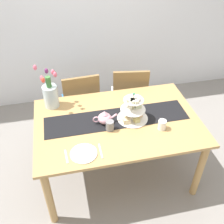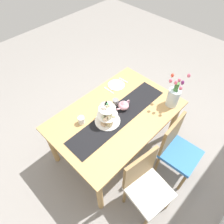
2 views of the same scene
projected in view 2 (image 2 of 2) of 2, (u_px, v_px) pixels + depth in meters
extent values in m
plane|color=gray|center=(115.00, 147.00, 3.05)|extent=(8.00, 8.00, 0.00)
cube|color=tan|center=(116.00, 115.00, 2.48)|extent=(1.59, 1.04, 0.03)
cylinder|color=tan|center=(127.00, 91.00, 3.31)|extent=(0.07, 0.07, 0.73)
cylinder|color=tan|center=(52.00, 146.00, 2.64)|extent=(0.07, 0.07, 0.73)
cylinder|color=tan|center=(174.00, 121.00, 2.90)|extent=(0.07, 0.07, 0.73)
cylinder|color=tan|center=(100.00, 196.00, 2.23)|extent=(0.07, 0.07, 0.73)
cylinder|color=olive|center=(182.00, 182.00, 2.49)|extent=(0.04, 0.04, 0.41)
cylinder|color=olive|center=(195.00, 162.00, 2.66)|extent=(0.04, 0.04, 0.41)
cylinder|color=olive|center=(157.00, 164.00, 2.64)|extent=(0.04, 0.04, 0.41)
cylinder|color=olive|center=(171.00, 146.00, 2.82)|extent=(0.04, 0.04, 0.41)
cube|color=#3370B7|center=(181.00, 154.00, 2.48)|extent=(0.44, 0.44, 0.05)
cube|color=olive|center=(172.00, 134.00, 2.37)|extent=(0.42, 0.06, 0.45)
cylinder|color=olive|center=(146.00, 223.00, 2.20)|extent=(0.04, 0.04, 0.41)
cylinder|color=olive|center=(169.00, 202.00, 2.34)|extent=(0.04, 0.04, 0.41)
cylinder|color=olive|center=(125.00, 196.00, 2.38)|extent=(0.04, 0.04, 0.41)
cylinder|color=olive|center=(147.00, 178.00, 2.52)|extent=(0.04, 0.04, 0.41)
cube|color=silver|center=(149.00, 192.00, 2.19)|extent=(0.48, 0.48, 0.05)
cube|color=olive|center=(140.00, 168.00, 2.09)|extent=(0.42, 0.10, 0.45)
cube|color=black|center=(118.00, 116.00, 2.45)|extent=(1.40, 0.32, 0.00)
cylinder|color=beige|center=(107.00, 113.00, 2.29)|extent=(0.01, 0.01, 0.28)
cylinder|color=white|center=(107.00, 121.00, 2.40)|extent=(0.30, 0.30, 0.01)
cylinder|color=white|center=(107.00, 115.00, 2.31)|extent=(0.24, 0.24, 0.01)
cylinder|color=white|center=(107.00, 108.00, 2.23)|extent=(0.19, 0.19, 0.01)
cube|color=beige|center=(104.00, 123.00, 2.34)|extent=(0.06, 0.05, 0.05)
cube|color=beige|center=(109.00, 124.00, 2.33)|extent=(0.07, 0.06, 0.05)
cube|color=#EDB886|center=(112.00, 119.00, 2.38)|extent=(0.06, 0.06, 0.04)
cube|color=beige|center=(109.00, 113.00, 2.44)|extent=(0.07, 0.06, 0.05)
cube|color=#D1C67B|center=(102.00, 117.00, 2.39)|extent=(0.06, 0.06, 0.05)
cube|color=beige|center=(105.00, 117.00, 2.27)|extent=(0.06, 0.04, 0.03)
cube|color=beige|center=(105.00, 119.00, 2.25)|extent=(0.07, 0.06, 0.03)
cube|color=#ECE9C7|center=(109.00, 117.00, 2.27)|extent=(0.06, 0.07, 0.03)
cube|color=beige|center=(113.00, 115.00, 2.28)|extent=(0.06, 0.07, 0.03)
cube|color=beige|center=(111.00, 113.00, 2.30)|extent=(0.07, 0.06, 0.03)
cube|color=beige|center=(110.00, 104.00, 2.24)|extent=(0.06, 0.05, 0.03)
cube|color=beige|center=(107.00, 104.00, 2.24)|extent=(0.06, 0.07, 0.03)
cube|color=beige|center=(106.00, 104.00, 2.24)|extent=(0.06, 0.07, 0.03)
cube|color=beige|center=(104.00, 105.00, 2.23)|extent=(0.04, 0.06, 0.03)
cube|color=silver|center=(104.00, 107.00, 2.21)|extent=(0.06, 0.07, 0.03)
sphere|color=#389356|center=(107.00, 104.00, 2.18)|extent=(0.02, 0.02, 0.02)
ellipsoid|color=#E5A8BC|center=(123.00, 106.00, 2.49)|extent=(0.13, 0.13, 0.10)
cone|color=#E5A8BC|center=(124.00, 102.00, 2.44)|extent=(0.06, 0.06, 0.04)
cylinder|color=#E5A8BC|center=(118.00, 109.00, 2.44)|extent=(0.07, 0.02, 0.06)
torus|color=#E5A8BC|center=(128.00, 102.00, 2.53)|extent=(0.07, 0.01, 0.07)
cylinder|color=silver|center=(173.00, 97.00, 2.49)|extent=(0.15, 0.15, 0.24)
cylinder|color=#3D7538|center=(176.00, 87.00, 2.36)|extent=(0.05, 0.05, 0.12)
ellipsoid|color=#E5607A|center=(176.00, 83.00, 2.26)|extent=(0.04, 0.04, 0.06)
ellipsoid|color=#E5607A|center=(181.00, 88.00, 2.25)|extent=(0.04, 0.04, 0.06)
ellipsoid|color=#6B2860|center=(183.00, 83.00, 2.27)|extent=(0.04, 0.04, 0.06)
ellipsoid|color=#E5607A|center=(189.00, 75.00, 2.28)|extent=(0.04, 0.04, 0.06)
ellipsoid|color=#E5607A|center=(179.00, 80.00, 2.35)|extent=(0.04, 0.04, 0.06)
ellipsoid|color=#EF4C38|center=(172.00, 75.00, 2.36)|extent=(0.04, 0.04, 0.06)
ellipsoid|color=#E5607A|center=(171.00, 81.00, 2.27)|extent=(0.04, 0.04, 0.06)
cylinder|color=white|center=(116.00, 85.00, 2.80)|extent=(0.23, 0.23, 0.01)
cube|color=silver|center=(123.00, 80.00, 2.87)|extent=(0.03, 0.15, 0.01)
cube|color=silver|center=(109.00, 90.00, 2.74)|extent=(0.01, 0.17, 0.01)
cylinder|color=slate|center=(115.00, 102.00, 2.53)|extent=(0.08, 0.08, 0.09)
cylinder|color=white|center=(81.00, 120.00, 2.35)|extent=(0.08, 0.08, 0.09)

